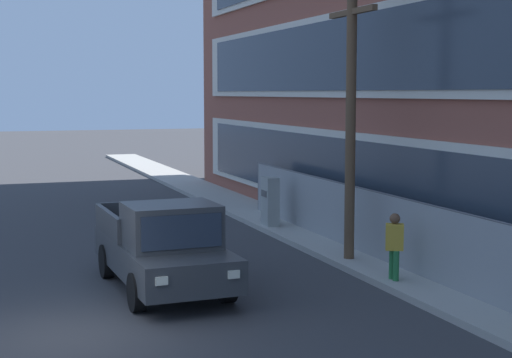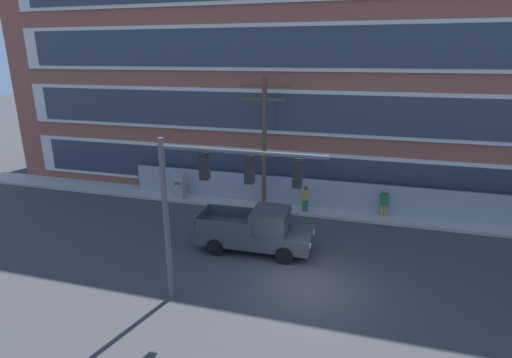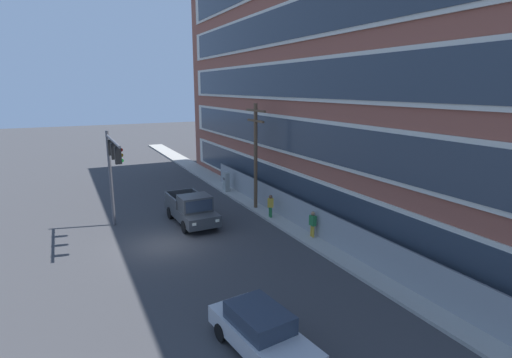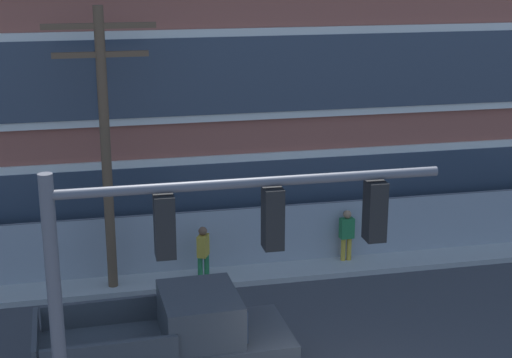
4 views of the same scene
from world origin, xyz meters
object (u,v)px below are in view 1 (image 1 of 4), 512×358
object	(u,v)px
pickup_truck_dark_grey	(164,248)
electrical_cabinet	(270,204)
utility_pole_near_corner	(351,97)
pedestrian_near_cabinet	(394,245)

from	to	relation	value
pickup_truck_dark_grey	electrical_cabinet	distance (m)	8.11
pickup_truck_dark_grey	utility_pole_near_corner	bearing A→B (deg)	101.45
electrical_cabinet	pedestrian_near_cabinet	xyz separation A→B (m)	(7.85, 0.03, 0.12)
pedestrian_near_cabinet	pickup_truck_dark_grey	bearing A→B (deg)	-105.98
electrical_cabinet	pedestrian_near_cabinet	world-z (taller)	electrical_cabinet
pickup_truck_dark_grey	utility_pole_near_corner	xyz separation A→B (m)	(-1.03, 5.08, 3.33)
electrical_cabinet	utility_pole_near_corner	bearing A→B (deg)	1.26
pickup_truck_dark_grey	utility_pole_near_corner	distance (m)	6.16
pickup_truck_dark_grey	pedestrian_near_cabinet	distance (m)	5.19
pedestrian_near_cabinet	electrical_cabinet	bearing A→B (deg)	-179.81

